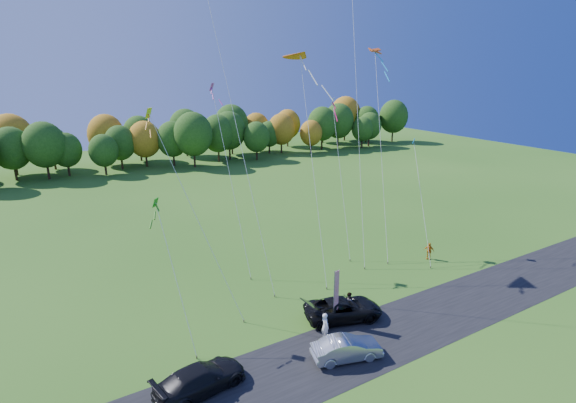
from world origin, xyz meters
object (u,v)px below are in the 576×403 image
black_suv (343,309)px  feather_flag (336,292)px  silver_sedan (347,348)px  person_east (429,251)px

black_suv → feather_flag: 2.05m
black_suv → silver_sedan: size_ratio=1.27×
black_suv → person_east: (13.21, 4.05, 0.03)m
black_suv → silver_sedan: bearing=162.4°
feather_flag → black_suv: bearing=18.0°
silver_sedan → feather_flag: size_ratio=1.04×
person_east → black_suv: bearing=-106.1°
black_suv → person_east: bearing=-55.2°
person_east → feather_flag: 14.94m
silver_sedan → feather_flag: (1.70, 3.44, 1.83)m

